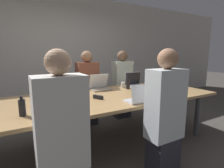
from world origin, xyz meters
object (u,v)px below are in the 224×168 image
Objects in this scene: person_far_center at (88,90)px; person_near_midright at (165,116)px; laptop_near_left at (48,108)px; person_far_right at (122,85)px; person_near_left at (62,141)px; bottle_far_right at (128,83)px; stapler at (98,97)px; laptop_far_right at (134,82)px; cup_near_midright at (151,95)px; bottle_near_left at (22,107)px; cup_far_right at (123,85)px; laptop_near_midright at (141,97)px; laptop_far_center at (100,85)px.

person_near_midright is at bearing -83.23° from person_far_center.
person_far_center is at bearing -125.53° from laptop_near_left.
person_near_left is at bearing -133.95° from person_far_right.
person_near_left is 0.98× the size of person_far_right.
stapler is at bearing -153.88° from bottle_far_right.
person_near_midright is at bearing -113.25° from laptop_far_right.
person_far_right is (0.38, 1.33, -0.11)m from cup_near_midright.
person_far_right reaches higher than stapler.
bottle_near_left is 0.59× the size of laptop_far_right.
person_far_right is at bearing 2.05° from person_far_center.
cup_near_midright is at bearing -161.51° from person_near_left.
person_far_center is 0.91m from laptop_far_right.
bottle_far_right is at bearing -141.44° from person_near_left.
cup_far_right is 0.16m from bottle_far_right.
laptop_near_left is 0.22× the size of person_near_left.
person_near_left reaches higher than cup_far_right.
laptop_near_midright is at bearing -113.69° from bottle_far_right.
person_near_left is 0.99× the size of person_far_center.
person_far_center is 9.29× the size of stapler.
laptop_near_left is 0.22× the size of person_far_center.
person_far_right is (0.74, 0.45, -0.14)m from laptop_far_center.
laptop_far_center is 0.45m from cup_far_right.
person_far_right is 0.59m from cup_far_right.
laptop_near_left is at bearing -138.16° from laptop_far_center.
laptop_far_right is 1.16m from stapler.
person_far_center reaches higher than laptop_far_right.
cup_far_right is (0.30, 1.31, 0.12)m from person_near_midright.
bottle_near_left reaches higher than stapler.
laptop_far_center reaches higher than laptop_near_left.
cup_near_midright is 1.37m from person_far_center.
laptop_near_midright is at bearing -82.84° from person_far_center.
stapler is (-0.65, 0.32, -0.02)m from cup_near_midright.
person_far_right is (0.63, 1.42, -0.14)m from laptop_near_midright.
cup_near_midright is at bearing -97.57° from bottle_far_right.
person_near_midright is at bearing -108.21° from person_far_right.
bottle_far_right reaches higher than cup_near_midright.
bottle_far_right is (1.42, 1.14, 0.19)m from person_near_left.
cup_near_midright is at bearing -95.66° from cup_far_right.
person_near_midright is 1.37m from laptop_far_center.
laptop_near_midright is 0.25× the size of person_near_left.
cup_near_midright is at bearing -105.88° from person_far_right.
stapler is (-0.29, -0.56, -0.05)m from laptop_far_center.
person_near_left is at bearing -157.59° from stapler.
person_near_left reaches higher than stapler.
person_far_center is at bearing 137.50° from cup_far_right.
person_near_midright is at bearing 157.72° from laptop_near_left.
cup_near_midright is 0.62× the size of stapler.
person_near_midright reaches higher than stapler.
bottle_far_right reaches higher than laptop_near_midright.
cup_near_midright is at bearing -112.59° from laptop_far_right.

